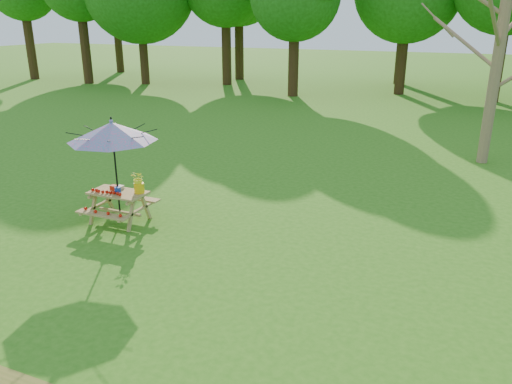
% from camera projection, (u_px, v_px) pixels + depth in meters
% --- Properties ---
extents(ground, '(120.00, 120.00, 0.00)m').
position_uv_depth(ground, '(146.00, 292.00, 7.92)').
color(ground, '#307316').
rests_on(ground, ground).
extents(picnic_table, '(1.20, 1.32, 0.67)m').
position_uv_depth(picnic_table, '(119.00, 207.00, 10.53)').
color(picnic_table, olive).
rests_on(picnic_table, ground).
extents(patio_umbrella, '(2.13, 2.13, 2.25)m').
position_uv_depth(patio_umbrella, '(112.00, 132.00, 9.99)').
color(patio_umbrella, black).
rests_on(patio_umbrella, ground).
extents(produce_bins, '(0.34, 0.37, 0.13)m').
position_uv_depth(produce_bins, '(117.00, 189.00, 10.45)').
color(produce_bins, '#B7280E').
rests_on(produce_bins, picnic_table).
extents(tomatoes_row, '(0.77, 0.13, 0.07)m').
position_uv_depth(tomatoes_row, '(106.00, 192.00, 10.30)').
color(tomatoes_row, red).
rests_on(tomatoes_row, picnic_table).
extents(flower_bucket, '(0.32, 0.29, 0.47)m').
position_uv_depth(flower_bucket, '(139.00, 181.00, 10.28)').
color(flower_bucket, yellow).
rests_on(flower_bucket, picnic_table).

